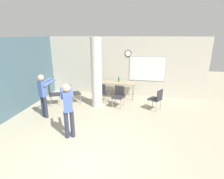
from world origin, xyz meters
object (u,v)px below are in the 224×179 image
at_px(folding_table, 118,83).
at_px(chair_table_left, 102,91).
at_px(chair_mid_room, 156,98).
at_px(person_playing_front, 68,107).
at_px(chair_by_left_wall, 53,93).
at_px(chair_table_front, 119,95).
at_px(chair_near_pillar, 73,92).
at_px(person_watching_back, 43,93).
at_px(bottle_on_table, 119,79).

xyz_separation_m(folding_table, chair_table_left, (-0.56, -0.68, -0.20)).
bearing_deg(chair_mid_room, folding_table, 146.79).
bearing_deg(person_playing_front, chair_by_left_wall, 127.63).
xyz_separation_m(chair_table_front, person_playing_front, (-1.07, -2.49, 0.45)).
distance_m(chair_by_left_wall, chair_near_pillar, 0.84).
bearing_deg(folding_table, chair_mid_room, -33.21).
height_order(chair_near_pillar, chair_table_left, same).
distance_m(folding_table, chair_table_front, 1.08).
distance_m(chair_table_front, chair_near_pillar, 1.99).
bearing_deg(chair_table_front, chair_near_pillar, 179.64).
bearing_deg(chair_by_left_wall, chair_table_front, 5.63).
height_order(folding_table, person_watching_back, person_watching_back).
xyz_separation_m(chair_mid_room, chair_near_pillar, (-3.50, 0.10, 0.00)).
bearing_deg(folding_table, chair_near_pillar, -150.06).
xyz_separation_m(person_watching_back, person_playing_front, (1.40, -1.06, 0.03)).
bearing_deg(chair_near_pillar, bottle_on_table, 31.85).
distance_m(folding_table, bottle_on_table, 0.20).
relative_size(bottle_on_table, chair_near_pillar, 0.32).
xyz_separation_m(bottle_on_table, chair_mid_room, (1.67, -1.23, -0.36)).
height_order(chair_mid_room, chair_near_pillar, same).
height_order(folding_table, chair_table_left, chair_table_left).
bearing_deg(chair_by_left_wall, chair_table_left, 17.54).
height_order(chair_mid_room, chair_by_left_wall, same).
xyz_separation_m(chair_near_pillar, chair_table_left, (1.22, 0.35, 0.00)).
bearing_deg(chair_near_pillar, chair_table_left, 15.94).
bearing_deg(folding_table, person_playing_front, -103.77).
bearing_deg(person_playing_front, folding_table, 76.23).
distance_m(chair_by_left_wall, person_playing_front, 2.83).
bearing_deg(chair_table_left, chair_mid_room, -11.09).
bearing_deg(folding_table, person_watching_back, -132.55).
height_order(folding_table, person_playing_front, person_playing_front).
bearing_deg(person_watching_back, bottle_on_table, 48.13).
height_order(bottle_on_table, chair_mid_room, bottle_on_table).
xyz_separation_m(chair_mid_room, chair_by_left_wall, (-4.29, -0.19, 0.00)).
bearing_deg(bottle_on_table, folding_table, -111.91).
bearing_deg(chair_mid_room, bottle_on_table, 143.65).
height_order(chair_table_front, person_watching_back, person_watching_back).
bearing_deg(person_watching_back, person_playing_front, -37.03).
xyz_separation_m(chair_by_left_wall, person_playing_front, (1.71, -2.21, 0.45)).
relative_size(chair_near_pillar, person_playing_front, 0.53).
distance_m(bottle_on_table, chair_table_front, 1.21).
height_order(bottle_on_table, chair_table_left, bottle_on_table).
relative_size(bottle_on_table, chair_table_left, 0.32).
xyz_separation_m(folding_table, chair_by_left_wall, (-2.57, -1.31, -0.20)).
height_order(person_watching_back, person_playing_front, person_playing_front).
bearing_deg(person_watching_back, chair_table_front, 30.06).
bearing_deg(folding_table, chair_by_left_wall, -152.94).
bearing_deg(chair_table_left, chair_table_front, -25.34).
xyz_separation_m(chair_table_left, person_playing_front, (-0.30, -2.85, 0.45)).
distance_m(folding_table, chair_by_left_wall, 2.89).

